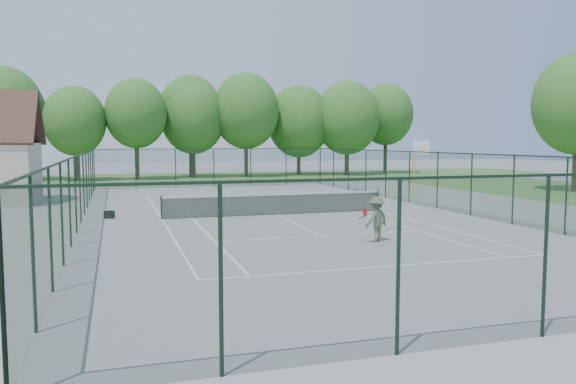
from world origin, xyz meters
name	(u,v)px	position (x,y,z in m)	size (l,w,h in m)	color
ground	(276,215)	(0.00, 0.00, 0.00)	(140.00, 140.00, 0.00)	gray
grass_far	(194,177)	(0.00, 30.00, 0.01)	(80.00, 16.00, 0.01)	#4C7D36
court_lines	(276,215)	(0.00, 0.00, 0.00)	(11.05, 23.85, 0.01)	white
tennis_net	(276,203)	(0.00, 0.00, 0.58)	(11.08, 0.08, 1.10)	black
fence_enclosure	(276,183)	(0.00, 0.00, 1.56)	(18.05, 36.05, 3.02)	#1A3C20
tree_line_far	(193,117)	(0.00, 30.00, 5.99)	(39.40, 6.40, 9.70)	#493325
basketball_goal	(418,157)	(11.51, 6.40, 2.57)	(1.20, 1.43, 3.65)	yellow
sports_bag_a	(109,215)	(-7.83, 1.09, 0.17)	(0.43, 0.26, 0.35)	black
sports_bag_b	(110,214)	(-7.77, 1.50, 0.16)	(0.40, 0.24, 0.31)	black
tennis_player	(376,219)	(1.44, -8.13, 0.82)	(2.20, 0.97, 1.63)	#5A5F44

